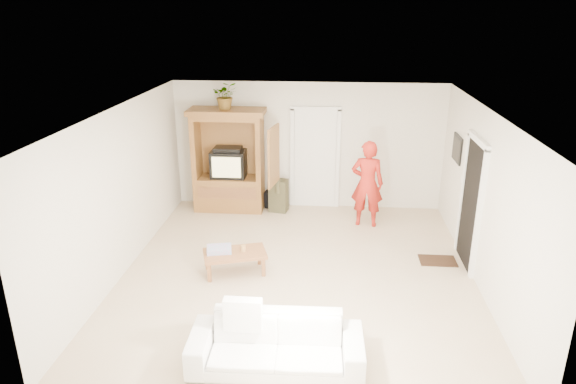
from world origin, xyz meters
name	(u,v)px	position (x,y,z in m)	size (l,w,h in m)	color
floor	(298,273)	(0.00, 0.00, 0.00)	(6.00, 6.00, 0.00)	tan
ceiling	(299,111)	(0.00, 0.00, 2.60)	(6.00, 6.00, 0.00)	white
wall_back	(308,146)	(0.00, 3.00, 1.30)	(5.50, 5.50, 0.00)	silver
wall_front	(277,305)	(0.00, -3.00, 1.30)	(5.50, 5.50, 0.00)	silver
wall_left	(121,191)	(-2.75, 0.00, 1.30)	(6.00, 6.00, 0.00)	silver
wall_right	(485,202)	(2.75, 0.00, 1.30)	(6.00, 6.00, 0.00)	silver
armoire	(230,167)	(-1.58, 2.66, 0.91)	(1.82, 1.14, 2.10)	brown
door_back	(315,160)	(0.15, 2.97, 1.02)	(0.85, 0.05, 2.04)	white
doorway_right	(471,205)	(2.73, 0.60, 1.02)	(0.05, 0.90, 2.04)	black
framed_picture	(457,149)	(2.73, 1.90, 1.60)	(0.03, 0.60, 0.48)	black
doormat	(438,261)	(2.30, 0.60, 0.01)	(0.60, 0.40, 0.02)	#382316
plant	(226,96)	(-1.60, 2.63, 2.37)	(0.48, 0.42, 0.54)	#4C7238
man	(367,184)	(1.18, 2.04, 0.84)	(0.61, 0.40, 1.68)	#AE2017
sofa	(276,344)	(-0.10, -2.25, 0.30)	(2.02, 0.79, 0.59)	white
coffee_table	(235,255)	(-0.99, -0.07, 0.31)	(1.08, 0.79, 0.36)	brown
towel	(219,249)	(-1.24, -0.07, 0.40)	(0.38, 0.28, 0.08)	#ED4F9F
candle	(243,248)	(-0.86, -0.03, 0.41)	(0.08, 0.08, 0.10)	tan
backpack_black	(272,200)	(-0.72, 2.73, 0.19)	(0.30, 0.18, 0.37)	black
backpack_olive	(279,195)	(-0.57, 2.60, 0.34)	(0.36, 0.27, 0.68)	#47442B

